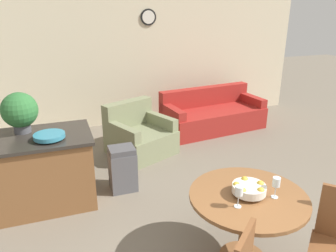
{
  "coord_description": "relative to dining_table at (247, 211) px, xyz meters",
  "views": [
    {
      "loc": [
        -1.3,
        -1.18,
        2.39
      ],
      "look_at": [
        -0.0,
        2.47,
        0.95
      ],
      "focal_mm": 35.0,
      "sensor_mm": 36.0,
      "label": 1
    }
  ],
  "objects": [
    {
      "name": "wine_glass_right",
      "position": [
        0.2,
        -0.11,
        0.32
      ],
      "size": [
        0.07,
        0.07,
        0.2
      ],
      "color": "silver",
      "rests_on": "dining_table"
    },
    {
      "name": "fruit_bowl",
      "position": [
        -0.0,
        0.0,
        0.24
      ],
      "size": [
        0.31,
        0.31,
        0.13
      ],
      "color": "silver",
      "rests_on": "dining_table"
    },
    {
      "name": "teal_bowl",
      "position": [
        -1.68,
        1.56,
        0.39
      ],
      "size": [
        0.35,
        0.35,
        0.07
      ],
      "color": "teal",
      "rests_on": "kitchen_island"
    },
    {
      "name": "dining_table",
      "position": [
        0.0,
        0.0,
        0.0
      ],
      "size": [
        1.09,
        1.09,
        0.75
      ],
      "color": "brown",
      "rests_on": "ground_plane"
    },
    {
      "name": "wall_back",
      "position": [
        -0.26,
        4.38,
        0.77
      ],
      "size": [
        8.0,
        0.09,
        2.7
      ],
      "color": "beige",
      "rests_on": "ground_plane"
    },
    {
      "name": "couch",
      "position": [
        1.39,
        3.44,
        -0.3
      ],
      "size": [
        2.11,
        1.12,
        0.8
      ],
      "rotation": [
        0.0,
        0.0,
        0.11
      ],
      "color": "maroon",
      "rests_on": "ground_plane"
    },
    {
      "name": "wine_glass_left",
      "position": [
        -0.19,
        -0.13,
        0.32
      ],
      "size": [
        0.07,
        0.07,
        0.2
      ],
      "color": "silver",
      "rests_on": "dining_table"
    },
    {
      "name": "kitchen_island",
      "position": [
        -1.82,
        1.73,
        -0.12
      ],
      "size": [
        1.24,
        0.86,
        0.92
      ],
      "color": "brown",
      "rests_on": "ground_plane"
    },
    {
      "name": "trash_bin",
      "position": [
        -0.82,
        1.72,
        -0.27
      ],
      "size": [
        0.35,
        0.3,
        0.62
      ],
      "color": "#56565B",
      "rests_on": "ground_plane"
    },
    {
      "name": "armchair",
      "position": [
        -0.3,
        2.82,
        -0.29
      ],
      "size": [
        1.21,
        1.21,
        0.84
      ],
      "rotation": [
        0.0,
        0.0,
        0.41
      ],
      "color": "#7A7F5B",
      "rests_on": "ground_plane"
    },
    {
      "name": "potted_plant",
      "position": [
        -1.99,
        1.92,
        0.61
      ],
      "size": [
        0.43,
        0.43,
        0.5
      ],
      "color": "#4C4C51",
      "rests_on": "kitchen_island"
    }
  ]
}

